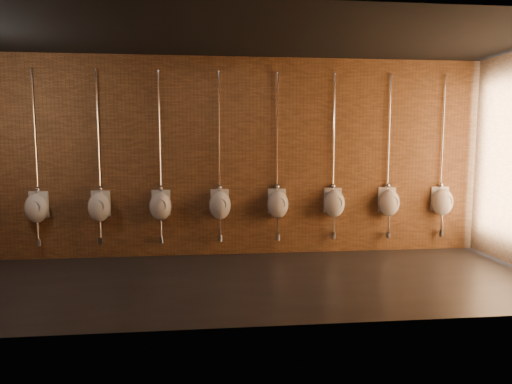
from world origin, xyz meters
TOP-DOWN VIEW (x-y plane):
  - ground at (0.00, 0.00)m, footprint 8.50×8.50m
  - room_shell at (0.00, 0.00)m, footprint 8.54×3.04m
  - urinal_1 at (-2.96, 1.38)m, footprint 0.38×0.34m
  - urinal_2 at (-2.02, 1.38)m, footprint 0.38×0.34m
  - urinal_3 at (-1.08, 1.38)m, footprint 0.38×0.34m
  - urinal_4 at (-0.14, 1.38)m, footprint 0.38×0.34m
  - urinal_5 at (0.80, 1.38)m, footprint 0.38×0.34m
  - urinal_6 at (1.75, 1.38)m, footprint 0.38×0.34m
  - urinal_7 at (2.69, 1.38)m, footprint 0.38×0.34m
  - urinal_8 at (3.63, 1.38)m, footprint 0.38×0.34m

SIDE VIEW (x-z plane):
  - ground at x=0.00m, z-range 0.00..0.00m
  - urinal_1 at x=-2.96m, z-range -0.50..2.21m
  - urinal_2 at x=-2.02m, z-range -0.50..2.21m
  - urinal_3 at x=-1.08m, z-range -0.50..2.21m
  - urinal_4 at x=-0.14m, z-range -0.50..2.21m
  - urinal_5 at x=0.80m, z-range -0.50..2.21m
  - urinal_6 at x=1.75m, z-range -0.50..2.21m
  - urinal_7 at x=2.69m, z-range -0.50..2.21m
  - urinal_8 at x=3.63m, z-range -0.50..2.21m
  - room_shell at x=0.00m, z-range 0.40..3.62m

